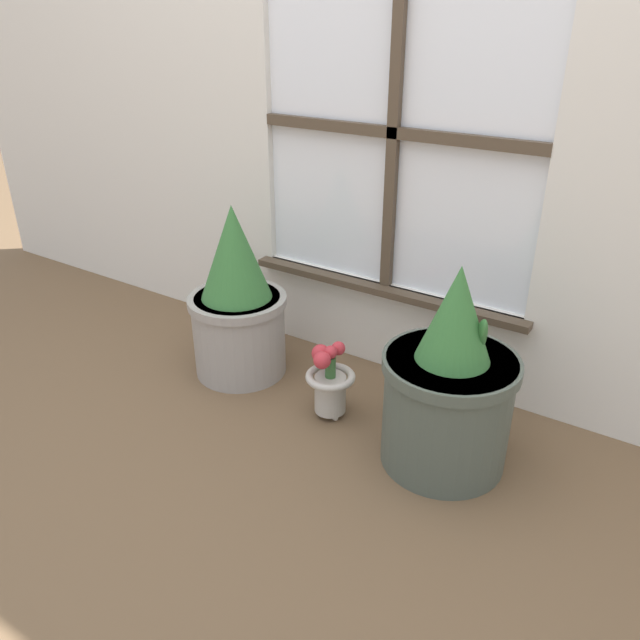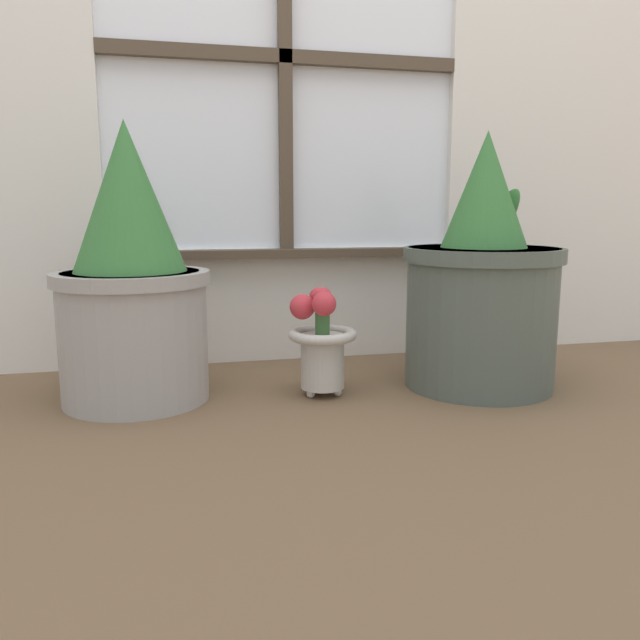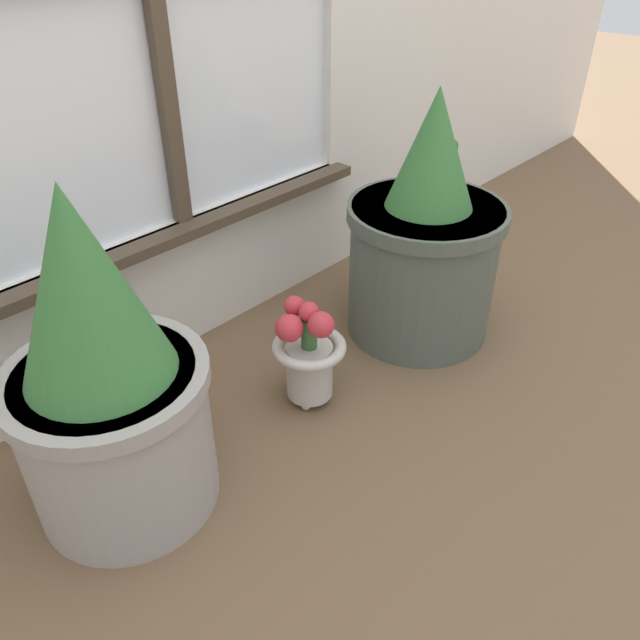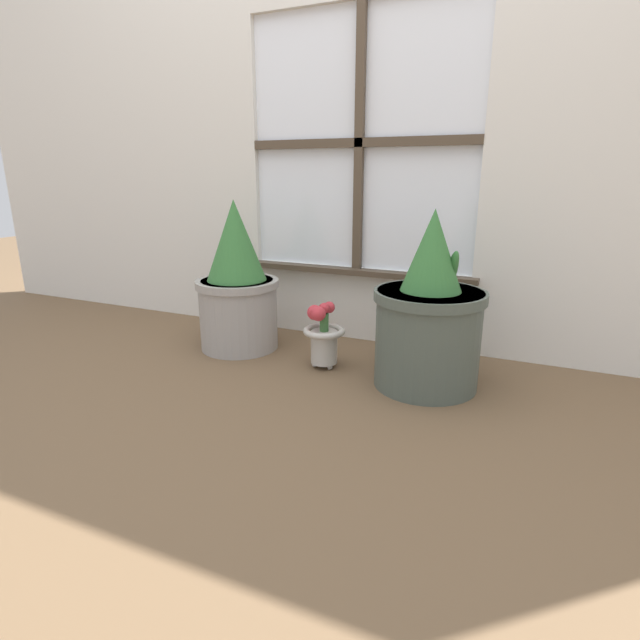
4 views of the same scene
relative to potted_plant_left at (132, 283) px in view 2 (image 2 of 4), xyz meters
name	(u,v)px [view 2 (image 2 of 4)]	position (x,y,z in m)	size (l,w,h in m)	color
ground_plane	(332,416)	(0.41, -0.21, -0.27)	(10.00, 10.00, 0.00)	brown
potted_plant_left	(132,283)	(0.00, 0.00, 0.00)	(0.34, 0.34, 0.62)	#9E9993
potted_plant_right	(482,288)	(0.81, -0.07, -0.03)	(0.38, 0.38, 0.61)	#4C564C
flower_vase	(321,342)	(0.42, -0.06, -0.14)	(0.16, 0.16, 0.25)	#BCB7AD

